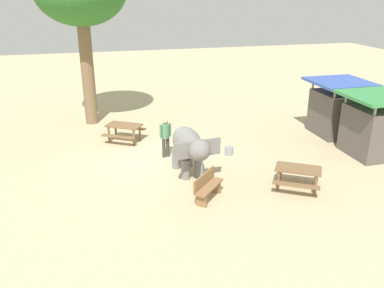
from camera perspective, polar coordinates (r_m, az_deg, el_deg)
ground_plane at (r=16.28m, az=-6.19°, el=-2.23°), size 60.00×60.00×0.00m
elephant at (r=14.50m, az=-0.33°, el=-0.41°), size 2.50×1.67×1.72m
person_handler at (r=16.18m, az=-3.75°, el=1.31°), size 0.32×0.49×1.62m
wooden_bench at (r=13.11m, az=2.12°, el=-5.89°), size 1.30×1.24×0.88m
picnic_table_near at (r=18.18m, az=-9.50°, el=2.11°), size 2.05×2.06×0.78m
picnic_table_far at (r=14.14m, az=14.66°, el=-3.99°), size 2.05×2.06×0.78m
market_stall_blue at (r=19.85m, az=19.64°, el=4.46°), size 2.50×2.50×2.52m
market_stall_green at (r=17.87m, az=24.16°, el=2.03°), size 2.50×2.50×2.52m
feed_bucket at (r=16.73m, az=5.22°, el=-0.94°), size 0.36×0.36×0.32m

